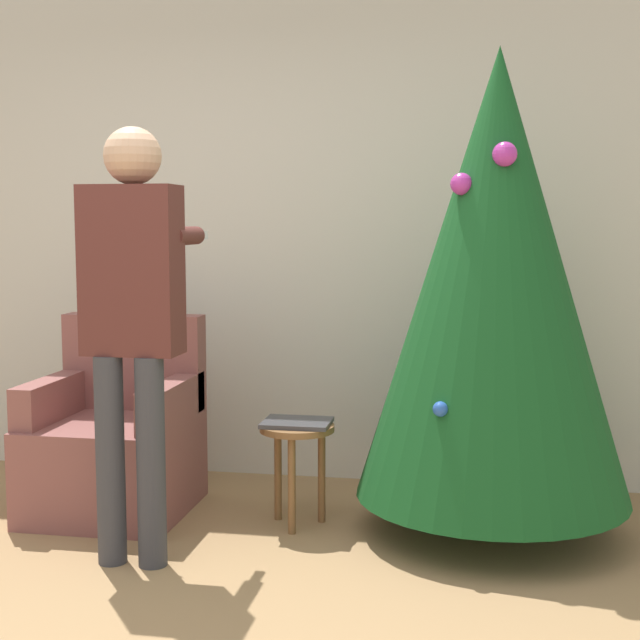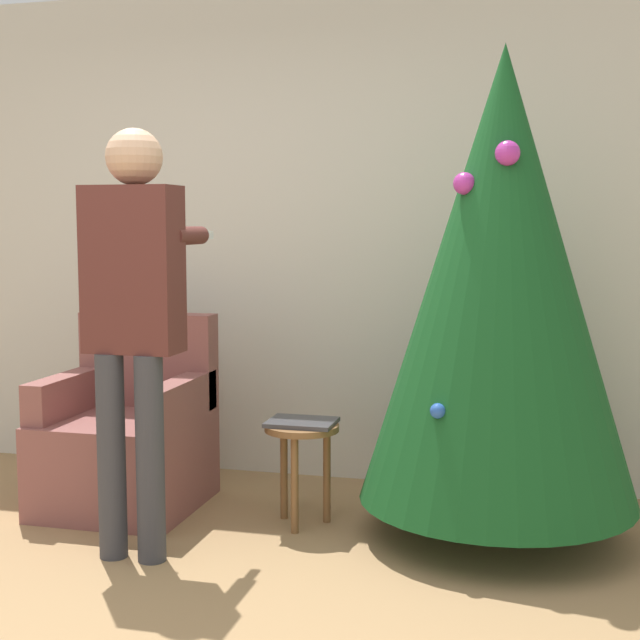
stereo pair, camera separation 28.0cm
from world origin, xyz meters
name	(u,v)px [view 1 (the left image)]	position (x,y,z in m)	size (l,w,h in m)	color
wall_back	(266,236)	(0.00, 2.23, 1.35)	(8.00, 0.06, 2.70)	beige
christmas_tree	(495,276)	(1.25, 1.45, 1.19)	(1.24, 1.24, 2.20)	brown
armchair	(117,443)	(-0.58, 1.47, 0.34)	(0.73, 0.74, 0.95)	brown
person_standing	(132,303)	(-0.23, 0.85, 1.10)	(0.42, 0.57, 1.82)	#38383D
side_stool	(297,444)	(0.35, 1.39, 0.39)	(0.35, 0.35, 0.48)	brown
laptop	(297,423)	(0.35, 1.39, 0.49)	(0.31, 0.24, 0.02)	#38383D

